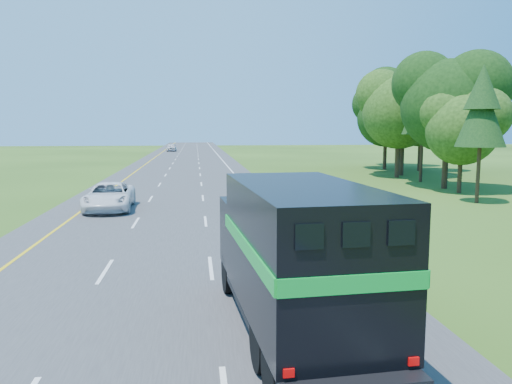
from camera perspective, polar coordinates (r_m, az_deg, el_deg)
road at (r=47.61m, az=-8.52°, el=1.25°), size 15.00×260.00×0.04m
lane_markings at (r=47.60m, az=-8.52°, el=1.28°), size 11.15×260.00×0.01m
horse_truck at (r=11.87m, az=4.43°, el=-7.09°), size 3.14×8.52×3.71m
white_suv at (r=31.62m, az=-16.41°, el=-0.47°), size 2.95×6.00×1.64m
far_car at (r=109.12m, az=-9.63°, el=5.04°), size 2.06×4.88×1.65m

